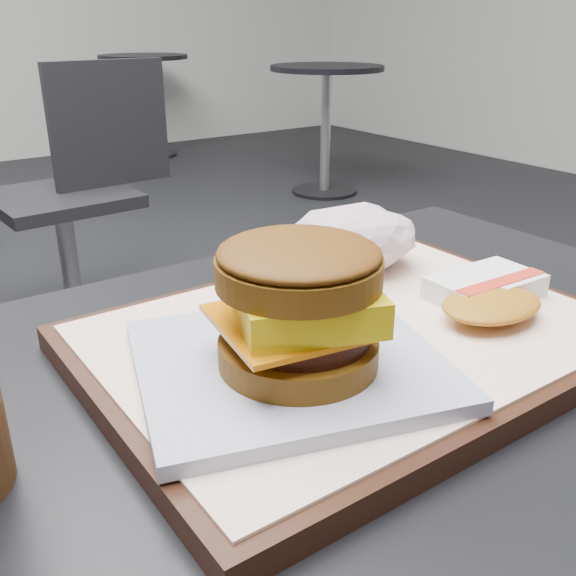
# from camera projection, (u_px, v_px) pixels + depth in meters

# --- Properties ---
(serving_tray) EXTENTS (0.38, 0.28, 0.02)m
(serving_tray) POSITION_uv_depth(u_px,v_px,m) (353.00, 340.00, 0.48)
(serving_tray) COLOR black
(serving_tray) RESTS_ON customer_table
(breakfast_sandwich) EXTENTS (0.23, 0.22, 0.09)m
(breakfast_sandwich) POSITION_uv_depth(u_px,v_px,m) (296.00, 319.00, 0.39)
(breakfast_sandwich) COLOR silver
(breakfast_sandwich) RESTS_ON serving_tray
(hash_brown) EXTENTS (0.12, 0.09, 0.02)m
(hash_brown) POSITION_uv_depth(u_px,v_px,m) (488.00, 294.00, 0.50)
(hash_brown) COLOR white
(hash_brown) RESTS_ON serving_tray
(crumpled_wrapper) EXTENTS (0.12, 0.10, 0.06)m
(crumpled_wrapper) POSITION_uv_depth(u_px,v_px,m) (354.00, 238.00, 0.58)
(crumpled_wrapper) COLOR silver
(crumpled_wrapper) RESTS_ON serving_tray
(neighbor_chair) EXTENTS (0.61, 0.44, 0.88)m
(neighbor_chair) POSITION_uv_depth(u_px,v_px,m) (79.00, 180.00, 2.10)
(neighbor_chair) COLOR #96969B
(neighbor_chair) RESTS_ON ground
(bg_table_near) EXTENTS (0.66, 0.66, 0.75)m
(bg_table_near) POSITION_uv_depth(u_px,v_px,m) (326.00, 99.00, 3.77)
(bg_table_near) COLOR black
(bg_table_near) RESTS_ON ground
(bg_table_far) EXTENTS (0.66, 0.66, 0.75)m
(bg_table_far) POSITION_uv_depth(u_px,v_px,m) (145.00, 81.00, 4.84)
(bg_table_far) COLOR black
(bg_table_far) RESTS_ON ground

